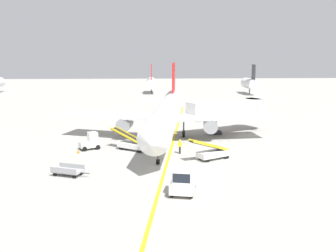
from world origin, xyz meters
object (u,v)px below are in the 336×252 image
object	(u,v)px
airliner	(167,114)
pushback_tug	(183,181)
jet_bridge	(233,109)
baggage_cart_loaded	(68,171)
safety_cone_nose_left	(78,151)
baggage_tug_near_wing	(91,142)
ground_crew_marshaller	(180,146)
belt_loader_aft_hold	(213,152)
belt_loader_forward_hold	(132,144)
safety_cone_nose_right	(180,142)

from	to	relation	value
airliner	pushback_tug	xyz separation A→B (m)	(0.32, -20.32, -2.42)
airliner	jet_bridge	size ratio (longest dim) A/B	2.77
baggage_cart_loaded	safety_cone_nose_left	world-z (taller)	baggage_cart_loaded
jet_bridge	baggage_tug_near_wing	size ratio (longest dim) A/B	4.67
airliner	ground_crew_marshaller	world-z (taller)	airliner
pushback_tug	belt_loader_aft_hold	size ratio (longest dim) A/B	0.79
airliner	baggage_tug_near_wing	world-z (taller)	airliner
belt_loader_aft_hold	ground_crew_marshaller	bearing A→B (deg)	143.91
airliner	pushback_tug	world-z (taller)	airliner
baggage_tug_near_wing	baggage_cart_loaded	xyz separation A→B (m)	(-0.64, -10.08, -0.46)
belt_loader_forward_hold	belt_loader_aft_hold	distance (m)	10.12
baggage_cart_loaded	belt_loader_forward_hold	bearing A→B (deg)	58.91
pushback_tug	safety_cone_nose_left	xyz separation A→B (m)	(-11.11, 13.40, -0.77)
airliner	baggage_cart_loaded	world-z (taller)	airliner
pushback_tug	baggage_tug_near_wing	xyz separation A→B (m)	(-9.92, 15.18, -0.07)
airliner	belt_loader_aft_hold	distance (m)	11.54
pushback_tug	belt_loader_forward_hold	size ratio (longest dim) A/B	0.81
safety_cone_nose_right	baggage_tug_near_wing	bearing A→B (deg)	-168.77
airliner	safety_cone_nose_left	xyz separation A→B (m)	(-10.80, -6.92, -3.20)
belt_loader_forward_hold	baggage_tug_near_wing	bearing A→B (deg)	173.32
baggage_tug_near_wing	safety_cone_nose_left	distance (m)	2.26
jet_bridge	belt_loader_forward_hold	size ratio (longest dim) A/B	2.64
ground_crew_marshaller	airliner	bearing A→B (deg)	98.01
pushback_tug	belt_loader_aft_hold	bearing A→B (deg)	67.27
baggage_tug_near_wing	airliner	bearing A→B (deg)	28.17
baggage_tug_near_wing	safety_cone_nose_right	distance (m)	11.41
baggage_tug_near_wing	ground_crew_marshaller	xyz separation A→B (m)	(10.69, -2.64, -0.02)
baggage_tug_near_wing	baggage_cart_loaded	size ratio (longest dim) A/B	0.72
jet_bridge	belt_loader_forward_hold	world-z (taller)	jet_bridge
baggage_tug_near_wing	baggage_cart_loaded	bearing A→B (deg)	-93.62
jet_bridge	baggage_cart_loaded	distance (m)	28.13
baggage_tug_near_wing	safety_cone_nose_left	world-z (taller)	baggage_tug_near_wing
baggage_tug_near_wing	ground_crew_marshaller	size ratio (longest dim) A/B	1.61
baggage_tug_near_wing	belt_loader_forward_hold	distance (m)	5.12
belt_loader_aft_hold	safety_cone_nose_right	size ratio (longest dim) A/B	11.34
belt_loader_forward_hold	baggage_cart_loaded	world-z (taller)	belt_loader_forward_hold
airliner	jet_bridge	distance (m)	10.76
belt_loader_aft_hold	pushback_tug	bearing A→B (deg)	-112.73
jet_bridge	safety_cone_nose_right	distance (m)	11.44
jet_bridge	safety_cone_nose_right	size ratio (longest dim) A/B	28.96
airliner	belt_loader_aft_hold	bearing A→B (deg)	-66.23
safety_cone_nose_left	belt_loader_forward_hold	bearing A→B (deg)	10.69
ground_crew_marshaller	pushback_tug	bearing A→B (deg)	-93.54
belt_loader_forward_hold	jet_bridge	bearing A→B (deg)	34.42
belt_loader_aft_hold	baggage_cart_loaded	xyz separation A→B (m)	(-14.76, -4.95, -0.31)
ground_crew_marshaller	safety_cone_nose_right	size ratio (longest dim) A/B	3.86
belt_loader_forward_hold	baggage_cart_loaded	size ratio (longest dim) A/B	1.27
safety_cone_nose_right	belt_loader_aft_hold	bearing A→B (deg)	-68.10
baggage_tug_near_wing	baggage_cart_loaded	world-z (taller)	baggage_tug_near_wing
jet_bridge	ground_crew_marshaller	xyz separation A→B (m)	(-8.83, -11.93, -2.63)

